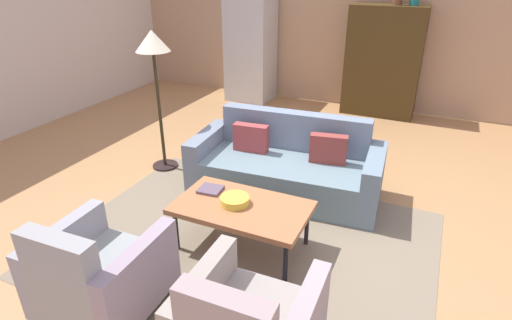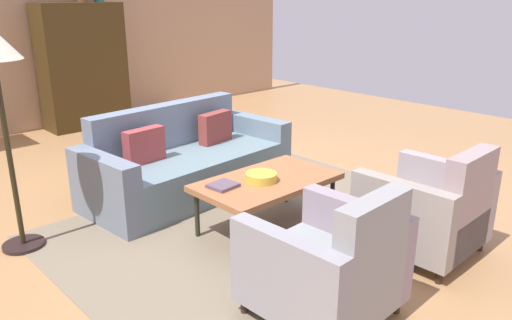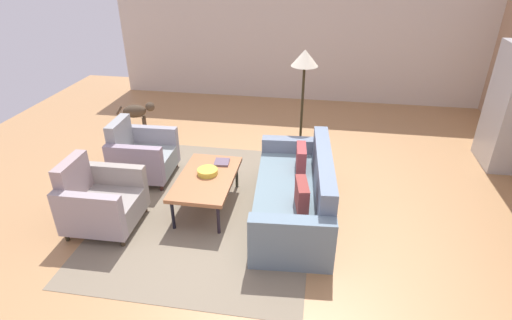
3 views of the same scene
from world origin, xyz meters
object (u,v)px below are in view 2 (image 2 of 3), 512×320
Objects in this scene: coffee_table at (267,183)px; cabinet at (83,66)px; couch at (184,164)px; fruit_bowl at (261,177)px; armchair_left at (331,268)px; armchair_right at (431,212)px; book_stack at (223,185)px.

cabinet is (0.48, 4.38, 0.49)m from coffee_table.
fruit_bowl is at bearing 82.82° from couch.
armchair_left and armchair_right have the same top height.
couch is 1.80× the size of coffee_table.
armchair_right is 1.62m from book_stack.
armchair_right is at bearing -62.72° from coffee_table.
coffee_table is 5.28× the size of book_stack.
fruit_bowl is at bearing -19.39° from book_stack.
armchair_right reaches higher than coffee_table.
fruit_bowl is 4.43m from cabinet.
coffee_table is 4.58× the size of fruit_bowl.
couch is at bearing 73.95° from armchair_left.
cabinet reaches higher than armchair_left.
couch reaches higher than book_stack.
couch is at bearing 103.30° from armchair_right.
cabinet reaches higher than armchair_right.
fruit_bowl is at bearing 180.00° from coffee_table.
coffee_table is 1.36× the size of armchair_left.
couch is 9.50× the size of book_stack.
cabinet reaches higher than book_stack.
cabinet is (-0.12, 5.54, 0.56)m from armchair_right.
book_stack is (-0.38, -1.07, 0.17)m from couch.
cabinet is at bearing 83.69° from coffee_table.
book_stack is (-0.99, 1.28, 0.12)m from armchair_right.
fruit_bowl reaches higher than book_stack.
cabinet reaches higher than fruit_bowl.
fruit_bowl is at bearing -97.20° from cabinet.
couch reaches higher than coffee_table.
fruit_bowl is 1.15× the size of book_stack.
armchair_left is 1.20m from armchair_right.
book_stack is at bearing 126.49° from armchair_right.
armchair_right is 3.87× the size of book_stack.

